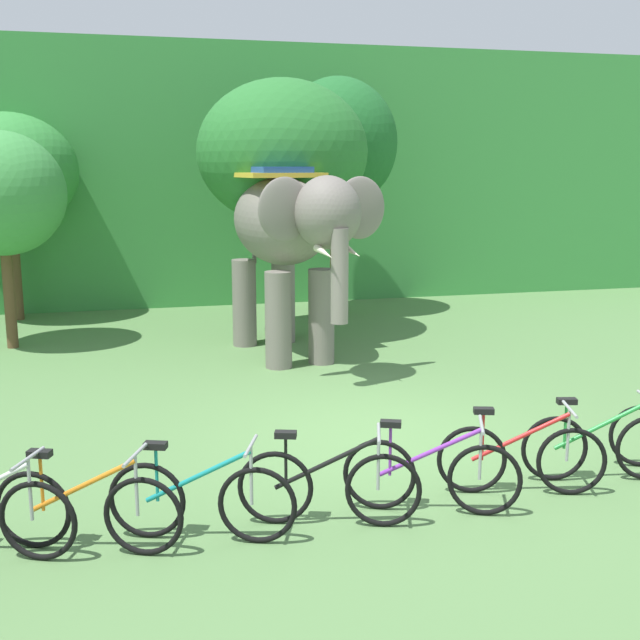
% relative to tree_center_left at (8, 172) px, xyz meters
% --- Properties ---
extents(ground_plane, '(80.00, 80.00, 0.00)m').
position_rel_tree_center_left_xyz_m(ground_plane, '(5.22, -9.10, -3.16)').
color(ground_plane, '#567F47').
extents(foliage_hedge, '(36.00, 6.00, 6.08)m').
position_rel_tree_center_left_xyz_m(foliage_hedge, '(5.22, 3.67, -0.12)').
color(foliage_hedge, '#3D8E42').
rests_on(foliage_hedge, ground).
extents(tree_center_left, '(2.87, 2.87, 4.39)m').
position_rel_tree_center_left_xyz_m(tree_center_left, '(0.00, 0.00, 0.00)').
color(tree_center_left, brown).
rests_on(tree_center_left, ground).
extents(tree_center_right, '(2.24, 2.24, 3.90)m').
position_rel_tree_center_left_xyz_m(tree_center_right, '(0.21, -2.84, -0.37)').
color(tree_center_right, brown).
rests_on(tree_center_right, ground).
extents(tree_center, '(3.21, 3.21, 4.89)m').
position_rel_tree_center_left_xyz_m(tree_center, '(5.25, -3.06, 0.36)').
color(tree_center, brown).
rests_on(tree_center, ground).
extents(tree_far_right, '(2.59, 2.59, 5.17)m').
position_rel_tree_center_left_xyz_m(tree_far_right, '(6.89, -1.02, 0.57)').
color(tree_far_right, brown).
rests_on(tree_far_right, ground).
extents(elephant, '(2.26, 4.23, 3.78)m').
position_rel_tree_center_left_xyz_m(elephant, '(4.96, -4.84, -0.96)').
color(elephant, slate).
rests_on(elephant, ground).
extents(bike_orange, '(1.61, 0.76, 0.92)m').
position_rel_tree_center_left_xyz_m(bike_orange, '(1.82, -11.31, -2.77)').
color(bike_orange, black).
rests_on(bike_orange, ground).
extents(bike_teal, '(1.62, 0.72, 0.92)m').
position_rel_tree_center_left_xyz_m(bike_teal, '(2.80, -11.34, -2.77)').
color(bike_teal, black).
rests_on(bike_teal, ground).
extents(bike_black, '(1.64, 0.67, 0.92)m').
position_rel_tree_center_left_xyz_m(bike_black, '(3.97, -11.33, -2.77)').
color(bike_black, black).
rests_on(bike_black, ground).
extents(bike_purple, '(1.60, 0.76, 0.92)m').
position_rel_tree_center_left_xyz_m(bike_purple, '(4.99, -11.30, -2.77)').
color(bike_purple, black).
rests_on(bike_purple, ground).
extents(bike_red, '(1.65, 0.66, 0.92)m').
position_rel_tree_center_left_xyz_m(bike_red, '(6.04, -11.11, -2.77)').
color(bike_red, black).
rests_on(bike_red, ground).
extents(bike_green, '(1.67, 0.59, 0.92)m').
position_rel_tree_center_left_xyz_m(bike_green, '(7.04, -11.00, -2.77)').
color(bike_green, black).
rests_on(bike_green, ground).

